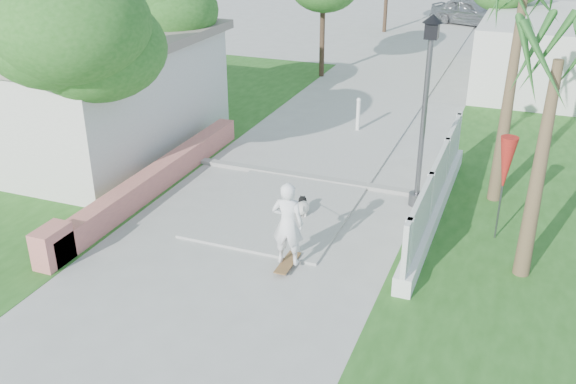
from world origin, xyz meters
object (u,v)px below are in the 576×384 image
at_px(skateboarder, 290,214).
at_px(bollard, 358,114).
at_px(patio_umbrella, 506,165).
at_px(dog, 302,207).
at_px(parked_car, 470,12).
at_px(street_lamp, 425,107).

bearing_deg(skateboarder, bollard, -91.17).
bearing_deg(patio_umbrella, skateboarder, -151.69).
distance_m(dog, parked_car, 25.55).
height_order(bollard, skateboarder, skateboarder).
xyz_separation_m(bollard, dog, (0.39, -6.04, -0.35)).
bearing_deg(parked_car, dog, -161.85).
bearing_deg(patio_umbrella, parked_car, 98.19).
relative_size(bollard, dog, 1.78).
xyz_separation_m(bollard, skateboarder, (0.69, -7.61, 0.27)).
xyz_separation_m(dog, parked_car, (0.61, 25.54, 0.50)).
bearing_deg(patio_umbrella, dog, -172.73).
distance_m(bollard, dog, 6.06).
relative_size(skateboarder, dog, 4.62).
height_order(skateboarder, parked_car, skateboarder).
height_order(patio_umbrella, skateboarder, patio_umbrella).
distance_m(bollard, parked_car, 19.53).
distance_m(patio_umbrella, skateboarder, 4.52).
bearing_deg(patio_umbrella, bollard, 129.91).
bearing_deg(parked_car, street_lamp, -156.43).
xyz_separation_m(street_lamp, patio_umbrella, (1.90, -1.00, -0.74)).
height_order(street_lamp, dog, street_lamp).
bearing_deg(bollard, skateboarder, -84.80).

